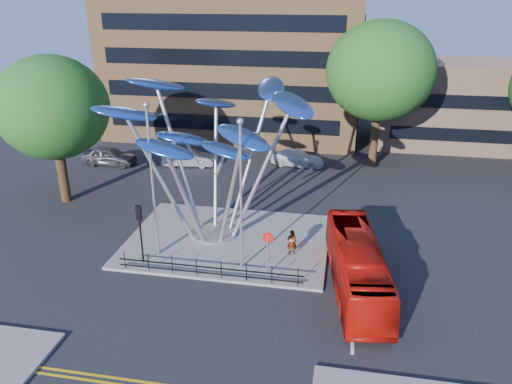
% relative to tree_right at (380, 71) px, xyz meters
% --- Properties ---
extents(ground, '(120.00, 120.00, 0.00)m').
position_rel_tree_right_xyz_m(ground, '(-8.00, -22.00, -8.04)').
color(ground, black).
rests_on(ground, ground).
extents(traffic_island, '(12.00, 9.00, 0.15)m').
position_rel_tree_right_xyz_m(traffic_island, '(-9.00, -16.00, -7.96)').
color(traffic_island, slate).
rests_on(traffic_island, ground).
extents(low_building_near, '(15.00, 8.00, 8.00)m').
position_rel_tree_right_xyz_m(low_building_near, '(8.00, 8.00, -4.04)').
color(low_building_near, tan).
rests_on(low_building_near, ground).
extents(tree_right, '(8.80, 8.80, 12.11)m').
position_rel_tree_right_xyz_m(tree_right, '(0.00, 0.00, 0.00)').
color(tree_right, black).
rests_on(tree_right, ground).
extents(tree_left, '(7.60, 7.60, 10.32)m').
position_rel_tree_right_xyz_m(tree_left, '(-22.00, -12.00, -1.24)').
color(tree_left, black).
rests_on(tree_left, ground).
extents(leaf_sculpture, '(12.72, 9.54, 9.51)m').
position_rel_tree_right_xyz_m(leaf_sculpture, '(-10.07, -15.32, -1.16)').
color(leaf_sculpture, '#9EA0A5').
rests_on(leaf_sculpture, traffic_island).
extents(street_lamp_left, '(0.36, 0.36, 8.80)m').
position_rel_tree_right_xyz_m(street_lamp_left, '(-12.50, -18.50, -2.68)').
color(street_lamp_left, '#9EA0A5').
rests_on(street_lamp_left, traffic_island).
extents(street_lamp_right, '(0.36, 0.36, 8.30)m').
position_rel_tree_right_xyz_m(street_lamp_right, '(-7.50, -19.00, -2.94)').
color(street_lamp_right, '#9EA0A5').
rests_on(street_lamp_right, traffic_island).
extents(traffic_light_island, '(0.28, 0.18, 3.42)m').
position_rel_tree_right_xyz_m(traffic_light_island, '(-13.00, -19.50, -5.42)').
color(traffic_light_island, black).
rests_on(traffic_light_island, traffic_island).
extents(no_entry_sign_island, '(0.60, 0.10, 2.45)m').
position_rel_tree_right_xyz_m(no_entry_sign_island, '(-6.00, -19.48, -6.22)').
color(no_entry_sign_island, '#9EA0A5').
rests_on(no_entry_sign_island, traffic_island).
extents(pedestrian_railing_front, '(10.00, 0.06, 1.00)m').
position_rel_tree_right_xyz_m(pedestrian_railing_front, '(-9.00, -20.30, -7.48)').
color(pedestrian_railing_front, black).
rests_on(pedestrian_railing_front, traffic_island).
extents(red_bus, '(3.53, 9.62, 2.62)m').
position_rel_tree_right_xyz_m(red_bus, '(-1.40, -19.72, -6.73)').
color(red_bus, '#B30F08').
rests_on(red_bus, ground).
extents(pedestrian, '(0.64, 0.52, 1.53)m').
position_rel_tree_right_xyz_m(pedestrian, '(-5.00, -17.12, -7.12)').
color(pedestrian, gray).
rests_on(pedestrian, traffic_island).
extents(parked_car_left, '(4.72, 1.92, 1.61)m').
position_rel_tree_right_xyz_m(parked_car_left, '(-22.46, -4.00, -7.23)').
color(parked_car_left, '#3C3E43').
rests_on(parked_car_left, ground).
extents(parked_car_mid, '(4.60, 2.13, 1.46)m').
position_rel_tree_right_xyz_m(parked_car_mid, '(-15.62, -3.05, -7.31)').
color(parked_car_mid, '#AEB2B6').
rests_on(parked_car_mid, ground).
extents(parked_car_right, '(4.74, 2.28, 1.33)m').
position_rel_tree_right_xyz_m(parked_car_right, '(-6.39, -1.19, -7.37)').
color(parked_car_right, silver).
rests_on(parked_car_right, ground).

